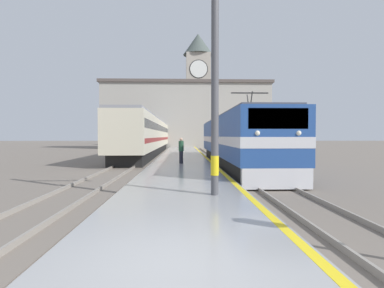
# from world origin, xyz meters

# --- Properties ---
(ground_plane) EXTENTS (200.00, 200.00, 0.00)m
(ground_plane) POSITION_xyz_m (0.00, 30.00, 0.00)
(ground_plane) COLOR #70665B
(platform) EXTENTS (4.23, 140.00, 0.35)m
(platform) POSITION_xyz_m (0.00, 25.00, 0.17)
(platform) COLOR #999999
(platform) RESTS_ON ground
(rail_track_near) EXTENTS (2.84, 140.00, 0.16)m
(rail_track_near) POSITION_xyz_m (3.64, 25.00, 0.03)
(rail_track_near) COLOR #70665B
(rail_track_near) RESTS_ON ground
(rail_track_far) EXTENTS (2.83, 140.00, 0.16)m
(rail_track_far) POSITION_xyz_m (-3.94, 25.00, 0.03)
(rail_track_far) COLOR #70665B
(rail_track_far) RESTS_ON ground
(locomotive_train) EXTENTS (2.92, 19.75, 4.51)m
(locomotive_train) POSITION_xyz_m (3.64, 16.82, 1.82)
(locomotive_train) COLOR black
(locomotive_train) RESTS_ON ground
(passenger_train) EXTENTS (2.92, 46.20, 4.13)m
(passenger_train) POSITION_xyz_m (-3.94, 37.98, 2.22)
(passenger_train) COLOR black
(passenger_train) RESTS_ON ground
(catenary_mast) EXTENTS (2.97, 0.25, 7.64)m
(catenary_mast) POSITION_xyz_m (1.12, 4.80, 4.23)
(catenary_mast) COLOR #4C4C51
(catenary_mast) RESTS_ON platform
(person_on_platform) EXTENTS (0.34, 0.34, 1.69)m
(person_on_platform) POSITION_xyz_m (-0.10, 15.44, 1.23)
(person_on_platform) COLOR #23232D
(person_on_platform) RESTS_ON platform
(clock_tower) EXTENTS (6.14, 6.14, 23.47)m
(clock_tower) POSITION_xyz_m (3.24, 58.48, 12.66)
(clock_tower) COLOR #ADA393
(clock_tower) RESTS_ON ground
(station_building) EXTENTS (29.30, 6.76, 11.55)m
(station_building) POSITION_xyz_m (0.63, 48.56, 5.81)
(station_building) COLOR #A8A399
(station_building) RESTS_ON ground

